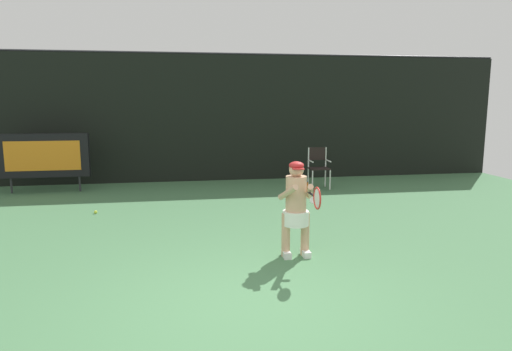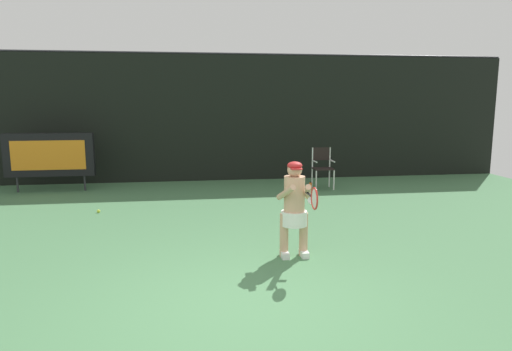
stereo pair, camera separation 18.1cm
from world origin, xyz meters
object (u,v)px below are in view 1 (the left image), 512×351
umpire_chair (319,165)px  tennis_player (296,206)px  water_bottle (307,187)px  tennis_racket (317,198)px  scoreboard (44,156)px  tennis_ball_loose (96,212)px

umpire_chair → tennis_player: 5.54m
umpire_chair → water_bottle: size_ratio=4.08×
umpire_chair → water_bottle: umpire_chair is taller
water_bottle → tennis_racket: 5.60m
scoreboard → tennis_ball_loose: scoreboard is taller
tennis_racket → umpire_chair: bearing=77.9°
water_bottle → tennis_racket: tennis_racket is taller
umpire_chair → water_bottle: (-0.43, -0.43, -0.50)m
scoreboard → tennis_racket: 8.22m
water_bottle → tennis_ball_loose: size_ratio=3.90×
water_bottle → tennis_ball_loose: bearing=-162.9°
umpire_chair → tennis_racket: size_ratio=1.79×
scoreboard → tennis_racket: bearing=-50.7°
tennis_player → tennis_ball_loose: (-3.45, 3.22, -0.75)m
tennis_racket → tennis_ball_loose: bearing=138.5°
water_bottle → tennis_racket: bearing=-104.6°
umpire_chair → tennis_ball_loose: (-5.40, -1.96, -0.58)m
scoreboard → tennis_ball_loose: size_ratio=32.35×
umpire_chair → tennis_ball_loose: size_ratio=15.88×
scoreboard → tennis_ball_loose: (1.63, -2.54, -0.91)m
scoreboard → tennis_player: (5.07, -5.76, -0.17)m
tennis_player → tennis_racket: 0.66m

